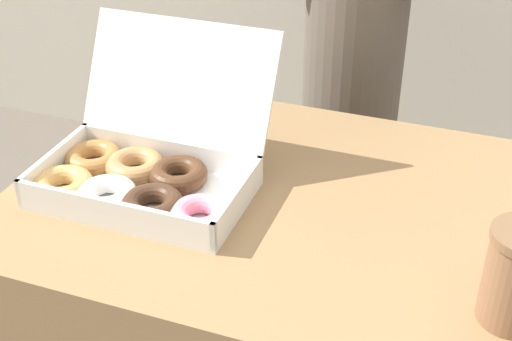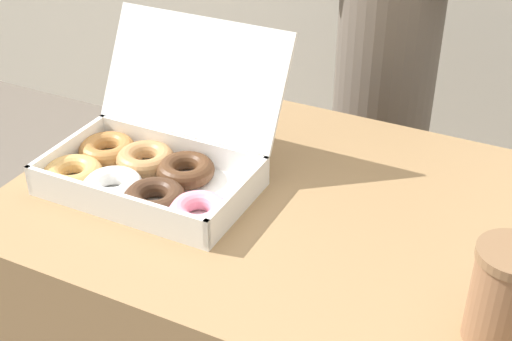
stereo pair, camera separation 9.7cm
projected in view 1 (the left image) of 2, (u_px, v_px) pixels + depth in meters
donut_box at (140, 172)px, 1.12m from camera, size 0.35×0.30×0.23m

